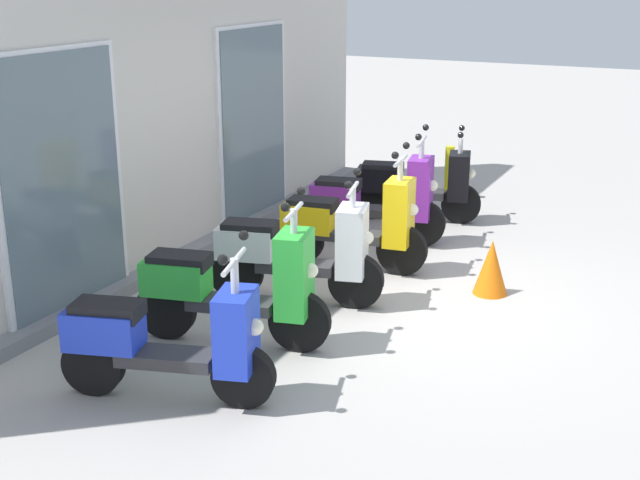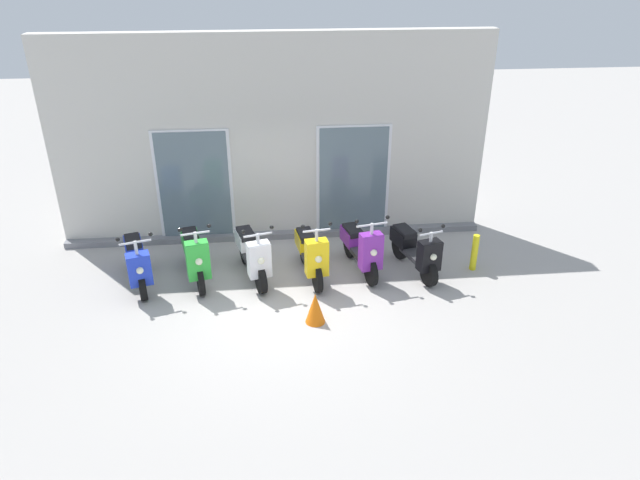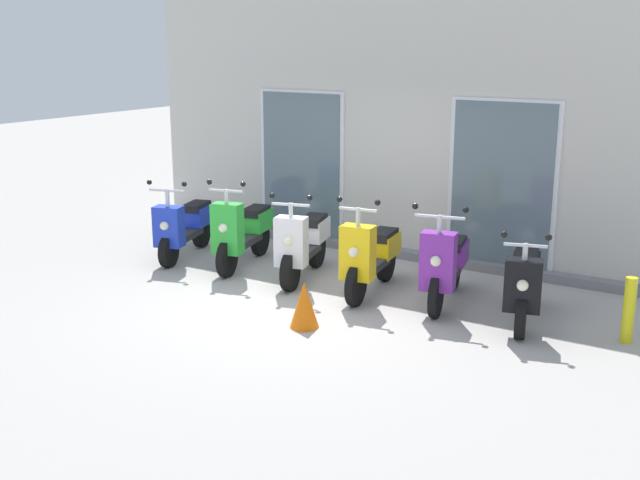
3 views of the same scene
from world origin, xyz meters
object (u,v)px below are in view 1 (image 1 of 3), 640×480
object	(u,v)px
scooter_blue	(168,340)
scooter_purple	(378,199)
scooter_white	(298,253)
scooter_green	(236,286)
curb_bollard	(449,173)
scooter_yellow	(354,223)
traffic_cone	(491,267)
scooter_black	(417,184)

from	to	relation	value
scooter_blue	scooter_purple	world-z (taller)	scooter_purple
scooter_blue	scooter_white	distance (m)	2.00
scooter_white	scooter_purple	bearing A→B (deg)	1.29
scooter_green	curb_bollard	size ratio (longest dim) A/B	2.28
scooter_blue	scooter_white	size ratio (longest dim) A/B	0.96
scooter_green	scooter_white	distance (m)	1.01
scooter_blue	scooter_purple	size ratio (longest dim) A/B	0.97
scooter_yellow	curb_bollard	size ratio (longest dim) A/B	2.23
traffic_cone	scooter_blue	bearing A→B (deg)	153.79
scooter_green	scooter_black	size ratio (longest dim) A/B	1.06
scooter_blue	scooter_green	size ratio (longest dim) A/B	0.95
scooter_green	scooter_black	distance (m)	3.94
scooter_purple	curb_bollard	size ratio (longest dim) A/B	2.23
curb_bollard	scooter_yellow	bearing A→B (deg)	179.60
traffic_cone	scooter_white	bearing A→B (deg)	123.31
scooter_yellow	curb_bollard	world-z (taller)	scooter_yellow
scooter_green	curb_bollard	distance (m)	5.06
scooter_yellow	scooter_green	bearing A→B (deg)	176.93
scooter_black	curb_bollard	xyz separation A→B (m)	(1.11, -0.04, -0.10)
curb_bollard	traffic_cone	bearing A→B (deg)	-155.48
scooter_white	traffic_cone	xyz separation A→B (m)	(0.98, -1.50, -0.22)
scooter_black	traffic_cone	size ratio (longest dim) A/B	2.91
scooter_green	scooter_purple	size ratio (longest dim) A/B	1.02
scooter_green	curb_bollard	xyz separation A→B (m)	(5.05, -0.13, -0.15)
scooter_white	scooter_black	world-z (taller)	scooter_white
scooter_yellow	scooter_purple	xyz separation A→B (m)	(0.92, 0.12, 0.01)
scooter_white	scooter_purple	size ratio (longest dim) A/B	1.01
scooter_blue	traffic_cone	size ratio (longest dim) A/B	2.90
scooter_blue	traffic_cone	xyz separation A→B (m)	(2.98, -1.47, -0.19)
scooter_blue	scooter_green	xyz separation A→B (m)	(0.99, 0.06, 0.05)
scooter_purple	scooter_black	xyz separation A→B (m)	(0.97, -0.10, -0.04)
scooter_green	scooter_blue	bearing A→B (deg)	-176.62
scooter_white	scooter_black	size ratio (longest dim) A/B	1.04
scooter_purple	traffic_cone	distance (m)	1.84
scooter_blue	traffic_cone	world-z (taller)	scooter_blue
scooter_white	curb_bollard	xyz separation A→B (m)	(4.05, -0.10, -0.13)
curb_bollard	scooter_green	bearing A→B (deg)	178.52
scooter_purple	curb_bollard	xyz separation A→B (m)	(2.09, -0.14, -0.14)
scooter_yellow	scooter_purple	world-z (taller)	scooter_purple
scooter_green	scooter_white	size ratio (longest dim) A/B	1.01
scooter_blue	scooter_yellow	world-z (taller)	scooter_yellow
scooter_blue	scooter_green	distance (m)	0.99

